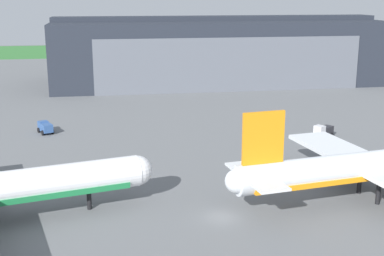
% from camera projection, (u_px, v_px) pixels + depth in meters
% --- Properties ---
extents(ground_plane, '(440.00, 440.00, 0.00)m').
position_uv_depth(ground_plane, '(224.00, 217.00, 59.54)').
color(ground_plane, slate).
extents(grass_field_strip, '(440.00, 56.00, 0.08)m').
position_uv_depth(grass_field_strip, '(132.00, 50.00, 238.51)').
color(grass_field_strip, '#357535').
rests_on(grass_field_strip, ground_plane).
extents(maintenance_hangar, '(92.22, 35.10, 18.77)m').
position_uv_depth(maintenance_hangar, '(217.00, 51.00, 150.55)').
color(maintenance_hangar, '#232833').
rests_on(maintenance_hangar, ground_plane).
extents(airliner_near_right, '(41.41, 33.55, 12.16)m').
position_uv_depth(airliner_near_right, '(380.00, 165.00, 64.36)').
color(airliner_near_right, silver).
rests_on(airliner_near_right, ground_plane).
extents(pushback_tractor, '(3.28, 4.35, 2.02)m').
position_uv_depth(pushback_tractor, '(45.00, 127.00, 95.22)').
color(pushback_tractor, '#335693').
rests_on(pushback_tractor, ground_plane).
extents(ops_van, '(4.22, 3.49, 2.36)m').
position_uv_depth(ops_van, '(323.00, 131.00, 92.27)').
color(ops_van, silver).
rests_on(ops_van, ground_plane).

